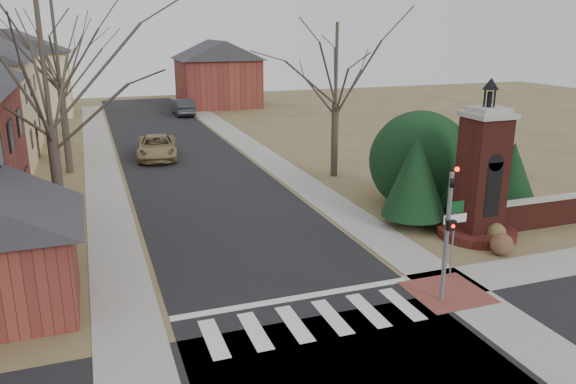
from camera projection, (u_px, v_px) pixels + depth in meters
name	position (u px, v px, depth m)	size (l,w,h in m)	color
ground	(324.00, 334.00, 15.85)	(120.00, 120.00, 0.00)	brown
main_street	(187.00, 163.00, 35.71)	(8.00, 70.00, 0.01)	black
crosswalk_zone	(313.00, 320.00, 16.57)	(8.00, 2.20, 0.02)	silver
stop_bar	(296.00, 298.00, 17.93)	(8.00, 0.35, 0.02)	silver
sidewalk_right_main	(265.00, 157.00, 37.40)	(2.00, 60.00, 0.02)	gray
sidewalk_left	(102.00, 170.00, 34.03)	(2.00, 60.00, 0.02)	gray
curb_apron	(447.00, 292.00, 18.31)	(2.40, 2.40, 0.02)	brown
traffic_signal_pole	(448.00, 224.00, 17.03)	(0.28, 0.41, 4.50)	slate
sign_post	(454.00, 224.00, 18.91)	(0.90, 0.07, 2.75)	slate
brick_gate_monument	(481.00, 186.00, 22.67)	(3.20, 3.20, 6.47)	#501E17
brick_garden_wall	(562.00, 209.00, 24.56)	(7.50, 0.50, 1.30)	#501E17
house_distant_left	(14.00, 71.00, 54.09)	(10.80, 8.80, 8.53)	beige
house_distant_right	(217.00, 72.00, 60.74)	(8.80, 8.80, 7.30)	brown
evergreen_near	(416.00, 175.00, 23.86)	(2.80, 2.80, 4.10)	#473D33
evergreen_mid	(464.00, 156.00, 25.93)	(3.40, 3.40, 4.70)	#473D33
evergreen_far	(512.00, 172.00, 25.87)	(2.40, 2.40, 3.30)	#473D33
evergreen_mass	(420.00, 157.00, 26.67)	(4.80, 4.80, 4.80)	black
bare_tree_0	(41.00, 46.00, 19.53)	(8.05, 8.05, 11.15)	#473D33
bare_tree_1	(54.00, 33.00, 31.17)	(8.40, 8.40, 11.64)	#473D33
bare_tree_2	(56.00, 45.00, 43.03)	(7.35, 7.35, 10.19)	#473D33
bare_tree_3	(337.00, 58.00, 30.84)	(7.00, 7.00, 9.70)	#473D33
pickup_truck	(157.00, 147.00, 36.88)	(2.48, 5.37, 1.49)	#968152
distant_car	(183.00, 107.00, 54.98)	(1.70, 4.88, 1.61)	#2F3337
dry_shrub_left	(502.00, 245.00, 21.23)	(0.85, 0.85, 0.85)	brown
dry_shrub_right	(496.00, 233.00, 22.53)	(0.79, 0.79, 0.79)	brown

